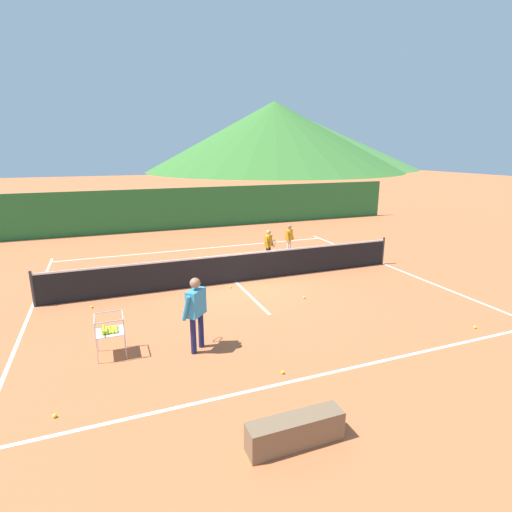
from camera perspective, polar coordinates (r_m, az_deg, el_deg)
ground_plane at (r=13.29m, az=-2.94°, el=-3.75°), size 120.00×120.00×0.00m
line_baseline_near at (r=8.33m, az=10.65°, el=-16.13°), size 12.03×0.08×0.01m
line_baseline_far at (r=17.85m, az=-7.93°, el=1.05°), size 12.03×0.08×0.01m
line_sideline_west at (r=12.87m, az=-29.44°, el=-6.38°), size 0.08×10.90×0.01m
line_sideline_east at (r=16.11m, az=17.81°, el=-1.07°), size 0.08×10.90×0.01m
line_service_center at (r=13.29m, az=-2.94°, el=-3.74°), size 0.08×5.81×0.01m
tennis_net at (r=13.13m, az=-2.97°, el=-1.69°), size 11.96×0.08×1.05m
instructor at (r=8.68m, az=-8.62°, el=-7.30°), size 0.62×0.79×1.67m
student_0 at (r=15.35m, az=1.84°, el=1.87°), size 0.47×0.69×1.29m
student_1 at (r=16.51m, az=4.80°, el=2.73°), size 0.48×0.44×1.28m
ball_cart at (r=9.08m, az=-20.35°, el=-9.94°), size 0.58×0.58×0.90m
tennis_ball_0 at (r=12.06m, az=-22.50°, el=-6.76°), size 0.07×0.07×0.07m
tennis_ball_1 at (r=8.16m, az=3.84°, el=-16.31°), size 0.07×0.07×0.07m
tennis_ball_2 at (r=12.72m, az=-3.70°, el=-4.46°), size 0.07×0.07×0.07m
tennis_ball_3 at (r=11.93m, az=6.92°, el=-5.90°), size 0.07×0.07×0.07m
tennis_ball_4 at (r=7.80m, az=-26.94°, el=-19.77°), size 0.07×0.07×0.07m
tennis_ball_5 at (r=11.34m, az=28.91°, el=-8.92°), size 0.07×0.07×0.07m
windscreen_fence at (r=22.30m, az=-10.96°, el=6.68°), size 26.46×0.08×2.26m
courtside_bench at (r=6.48m, az=5.66°, el=-23.72°), size 1.50×0.36×0.46m
hill_0 at (r=96.22m, az=4.17°, el=16.40°), size 59.86×59.86×13.16m
hill_1 at (r=82.26m, az=2.62°, el=16.72°), size 50.60×50.60×13.36m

